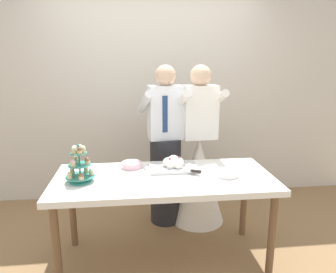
{
  "coord_description": "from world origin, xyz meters",
  "views": [
    {
      "loc": [
        -0.24,
        -2.45,
        1.73
      ],
      "look_at": [
        0.05,
        0.15,
        1.07
      ],
      "focal_mm": 34.01,
      "sensor_mm": 36.0,
      "label": 1
    }
  ],
  "objects": [
    {
      "name": "dessert_table",
      "position": [
        0.0,
        0.0,
        0.7
      ],
      "size": [
        1.8,
        0.8,
        0.78
      ],
      "color": "white",
      "rests_on": "ground_plane"
    },
    {
      "name": "main_cake_tray",
      "position": [
        0.1,
        0.17,
        0.82
      ],
      "size": [
        0.42,
        0.36,
        0.12
      ],
      "color": "silver",
      "rests_on": "dessert_table"
    },
    {
      "name": "plate_stack",
      "position": [
        0.52,
        -0.06,
        0.8
      ],
      "size": [
        0.18,
        0.18,
        0.04
      ],
      "color": "white",
      "rests_on": "dessert_table"
    },
    {
      "name": "rear_wall",
      "position": [
        0.0,
        1.44,
        1.45
      ],
      "size": [
        5.2,
        0.1,
        2.9
      ],
      "primitive_type": "cube",
      "color": "beige",
      "rests_on": "ground_plane"
    },
    {
      "name": "person_groom",
      "position": [
        0.08,
        0.69,
        0.75
      ],
      "size": [
        0.52,
        0.54,
        1.66
      ],
      "color": "#232328",
      "rests_on": "ground_plane"
    },
    {
      "name": "person_bride",
      "position": [
        0.43,
        0.67,
        0.58
      ],
      "size": [
        0.56,
        0.56,
        1.66
      ],
      "color": "white",
      "rests_on": "ground_plane"
    },
    {
      "name": "ground_plane",
      "position": [
        0.0,
        0.0,
        0.0
      ],
      "size": [
        8.0,
        8.0,
        0.0
      ],
      "primitive_type": "plane",
      "color": "olive"
    },
    {
      "name": "cupcake_stand",
      "position": [
        -0.66,
        -0.04,
        0.9
      ],
      "size": [
        0.23,
        0.23,
        0.31
      ],
      "color": "teal",
      "rests_on": "dessert_table"
    },
    {
      "name": "round_cake",
      "position": [
        -0.26,
        0.22,
        0.8
      ],
      "size": [
        0.24,
        0.24,
        0.06
      ],
      "color": "white",
      "rests_on": "dessert_table"
    }
  ]
}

